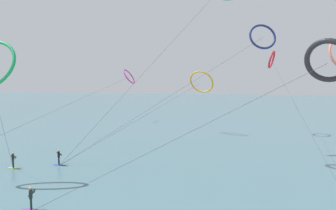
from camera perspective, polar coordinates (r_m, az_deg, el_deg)
sea_water at (r=111.10m, az=10.03°, el=-0.04°), size 400.00×200.00×0.08m
surfer_violet at (r=22.91m, az=-25.88°, el=-16.84°), size 1.40×0.72×1.70m
surfer_lime at (r=33.99m, az=-28.74°, el=-9.91°), size 1.40×0.72×1.70m
surfer_cobalt at (r=33.17m, az=-21.14°, el=-10.00°), size 1.40×0.73×1.70m
kite_crimson at (r=52.87m, az=20.17°, el=8.56°), size 1.92×41.12×14.50m
kite_amber at (r=50.08m, az=6.74°, el=4.63°), size 15.16×25.21×11.02m
kite_navy at (r=39.33m, az=18.45°, el=12.89°), size 23.68×13.66×16.59m
kite_charcoal at (r=23.10m, az=29.39°, el=7.76°), size 21.79×7.25×12.13m
kite_magenta at (r=65.74m, az=-7.90°, el=5.68°), size 4.28×51.96×12.00m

